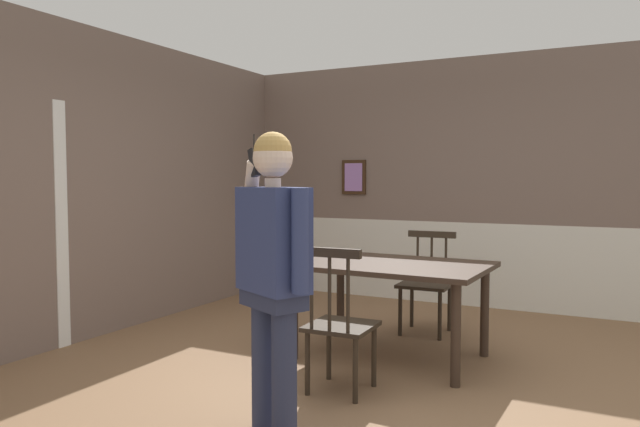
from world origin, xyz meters
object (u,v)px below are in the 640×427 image
(chair_by_doorway, at_px, (339,323))
(person_figure, at_px, (274,261))
(chair_near_window, at_px, (427,282))
(dining_table, at_px, (390,274))

(chair_by_doorway, height_order, person_figure, person_figure)
(chair_near_window, xyz_separation_m, chair_by_doorway, (-0.06, -1.79, 0.00))
(person_figure, bearing_deg, chair_near_window, -65.77)
(chair_near_window, height_order, person_figure, person_figure)
(dining_table, relative_size, chair_by_doorway, 1.55)
(dining_table, bearing_deg, chair_by_doorway, -91.81)
(person_figure, bearing_deg, dining_table, -65.94)
(dining_table, height_order, chair_near_window, chair_near_window)
(dining_table, height_order, chair_by_doorway, chair_by_doorway)
(dining_table, bearing_deg, chair_near_window, 88.18)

